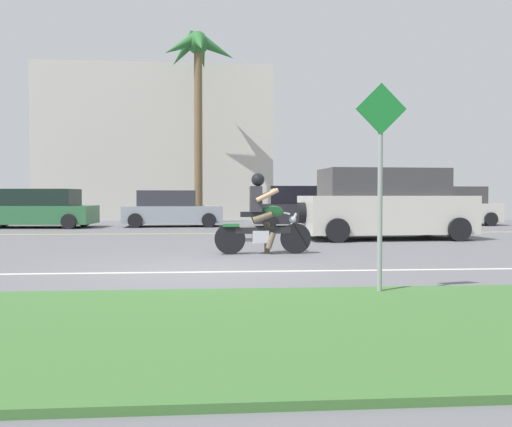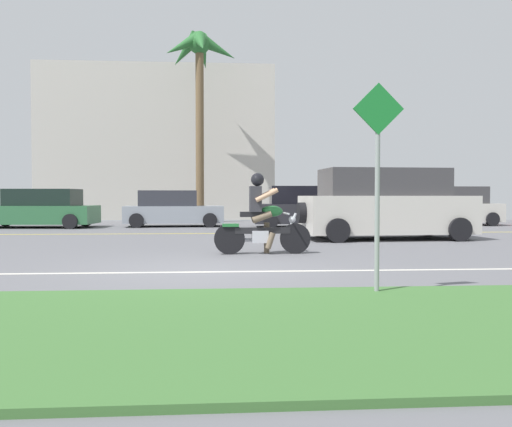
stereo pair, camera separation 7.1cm
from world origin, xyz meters
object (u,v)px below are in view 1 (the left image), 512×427
object	(u,v)px
palm_tree_0	(197,64)
street_sign	(380,167)
parked_car_2	(305,208)
parked_car_3	(447,207)
parked_car_1	(171,210)
parked_car_0	(37,209)
suv_nearby	(384,205)
motorcyclist	(262,220)

from	to	relation	value
palm_tree_0	street_sign	xyz separation A→B (m)	(2.74, -19.01, -5.72)
parked_car_2	parked_car_3	xyz separation A→B (m)	(6.12, 0.82, 0.00)
parked_car_1	parked_car_0	bearing A→B (deg)	-175.87
suv_nearby	parked_car_1	size ratio (longest dim) A/B	1.25
motorcyclist	parked_car_1	world-z (taller)	motorcyclist
motorcyclist	parked_car_3	world-z (taller)	motorcyclist
parked_car_1	parked_car_3	bearing A→B (deg)	0.36
suv_nearby	parked_car_2	distance (m)	6.26
suv_nearby	parked_car_0	world-z (taller)	suv_nearby
motorcyclist	suv_nearby	bearing A→B (deg)	44.33
suv_nearby	street_sign	xyz separation A→B (m)	(-2.80, -8.65, 0.61)
street_sign	parked_car_3	bearing A→B (deg)	63.72
parked_car_2	street_sign	distance (m)	14.89
suv_nearby	parked_car_2	xyz separation A→B (m)	(-1.22, 6.13, -0.22)
parked_car_0	parked_car_3	world-z (taller)	parked_car_3
parked_car_1	street_sign	distance (m)	15.99
parked_car_1	street_sign	world-z (taller)	street_sign
parked_car_3	palm_tree_0	xyz separation A→B (m)	(-10.44, 3.40, 6.55)
suv_nearby	parked_car_0	xyz separation A→B (m)	(-11.59, 6.52, -0.26)
suv_nearby	street_sign	bearing A→B (deg)	-107.95
motorcyclist	parked_car_0	size ratio (longest dim) A/B	0.44
motorcyclist	suv_nearby	world-z (taller)	suv_nearby
suv_nearby	motorcyclist	bearing A→B (deg)	-135.67
motorcyclist	palm_tree_0	distance (m)	15.63
motorcyclist	palm_tree_0	xyz separation A→B (m)	(-1.74, 14.07, 6.57)
parked_car_0	palm_tree_0	xyz separation A→B (m)	(6.05, 3.84, 6.59)
palm_tree_0	street_sign	size ratio (longest dim) A/B	3.43
suv_nearby	parked_car_3	size ratio (longest dim) A/B	1.14
parked_car_0	parked_car_3	bearing A→B (deg)	1.53
parked_car_3	palm_tree_0	distance (m)	12.79
palm_tree_0	parked_car_3	bearing A→B (deg)	-18.05
motorcyclist	suv_nearby	xyz separation A→B (m)	(3.80, 3.71, 0.24)
parked_car_0	parked_car_1	size ratio (longest dim) A/B	1.16
palm_tree_0	suv_nearby	bearing A→B (deg)	-61.86
palm_tree_0	motorcyclist	bearing A→B (deg)	-82.94
parked_car_3	palm_tree_0	bearing A→B (deg)	161.95
suv_nearby	street_sign	world-z (taller)	street_sign
motorcyclist	palm_tree_0	size ratio (longest dim) A/B	0.23
parked_car_1	parked_car_2	bearing A→B (deg)	-8.11
parked_car_2	motorcyclist	bearing A→B (deg)	-104.67
suv_nearby	palm_tree_0	size ratio (longest dim) A/B	0.56
palm_tree_0	parked_car_0	bearing A→B (deg)	-147.56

